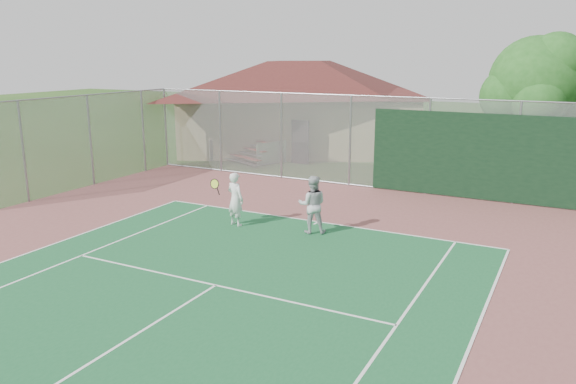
{
  "coord_description": "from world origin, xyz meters",
  "views": [
    {
      "loc": [
        6.75,
        -3.13,
        4.98
      ],
      "look_at": [
        0.21,
        9.48,
        1.5
      ],
      "focal_mm": 35.0,
      "sensor_mm": 36.0,
      "label": 1
    }
  ],
  "objects_px": {
    "player_grey_back": "(312,205)",
    "tree": "(538,85)",
    "bleachers": "(247,150)",
    "player_white_front": "(235,199)",
    "clubhouse": "(300,96)"
  },
  "relations": [
    {
      "from": "tree",
      "to": "player_white_front",
      "type": "bearing_deg",
      "value": -124.49
    },
    {
      "from": "bleachers",
      "to": "player_grey_back",
      "type": "height_order",
      "value": "player_grey_back"
    },
    {
      "from": "bleachers",
      "to": "player_white_front",
      "type": "height_order",
      "value": "player_white_front"
    },
    {
      "from": "bleachers",
      "to": "player_white_front",
      "type": "distance_m",
      "value": 10.39
    },
    {
      "from": "player_grey_back",
      "to": "tree",
      "type": "bearing_deg",
      "value": -139.42
    },
    {
      "from": "tree",
      "to": "bleachers",
      "type": "bearing_deg",
      "value": -173.1
    },
    {
      "from": "player_white_front",
      "to": "player_grey_back",
      "type": "bearing_deg",
      "value": -156.03
    },
    {
      "from": "clubhouse",
      "to": "bleachers",
      "type": "relative_size",
      "value": 4.52
    },
    {
      "from": "tree",
      "to": "player_grey_back",
      "type": "bearing_deg",
      "value": -115.76
    },
    {
      "from": "player_grey_back",
      "to": "player_white_front",
      "type": "bearing_deg",
      "value": -13.93
    },
    {
      "from": "clubhouse",
      "to": "player_white_front",
      "type": "height_order",
      "value": "clubhouse"
    },
    {
      "from": "tree",
      "to": "clubhouse",
      "type": "bearing_deg",
      "value": 165.09
    },
    {
      "from": "bleachers",
      "to": "player_white_front",
      "type": "relative_size",
      "value": 2.09
    },
    {
      "from": "clubhouse",
      "to": "player_grey_back",
      "type": "relative_size",
      "value": 9.18
    },
    {
      "from": "clubhouse",
      "to": "player_white_front",
      "type": "xyz_separation_m",
      "value": [
        4.6,
        -13.68,
        -2.0
      ]
    }
  ]
}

